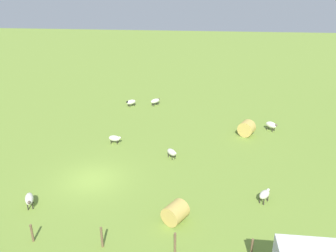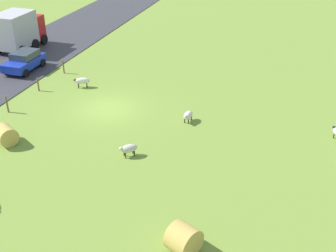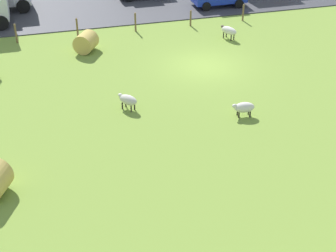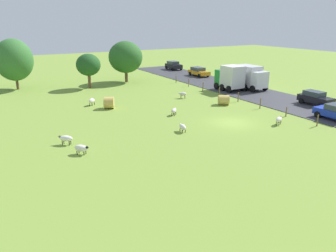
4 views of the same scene
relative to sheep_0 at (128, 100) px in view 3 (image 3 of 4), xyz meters
name	(u,v)px [view 3 (image 3 of 4)]	position (x,y,z in m)	size (l,w,h in m)	color
ground_plane	(204,66)	(3.72, -5.13, -0.50)	(160.00, 160.00, 0.00)	olive
road_strip	(155,3)	(15.15, -5.13, -0.47)	(8.00, 80.00, 0.06)	#38383D
sheep_0	(128,100)	(0.00, 0.00, 0.00)	(1.05, 0.99, 0.74)	beige
sheep_2	(244,107)	(-2.09, -5.07, -0.04)	(0.61, 1.12, 0.71)	silver
sheep_4	(229,31)	(7.16, -7.91, 0.05)	(1.27, 0.95, 0.79)	silver
hay_bale_1	(86,42)	(7.54, 0.98, 0.08)	(1.17, 1.17, 1.25)	tan
fence_post_0	(243,13)	(10.01, -10.06, 0.07)	(0.12, 0.12, 1.13)	brown
fence_post_1	(191,18)	(10.01, -6.31, 0.03)	(0.12, 0.12, 1.06)	brown
fence_post_2	(135,22)	(10.01, -2.56, 0.11)	(0.12, 0.12, 1.23)	brown
fence_post_3	(77,28)	(10.01, 1.19, 0.11)	(0.12, 0.12, 1.23)	brown
fence_post_4	(16,34)	(10.01, 4.94, 0.11)	(0.12, 0.12, 1.22)	brown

